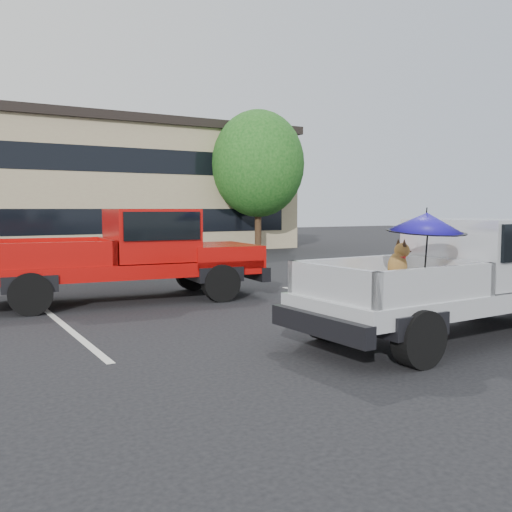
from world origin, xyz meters
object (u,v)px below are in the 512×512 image
Objects in this scene: red_pickup at (143,250)px; tree_right at (258,164)px; silver_pickup at (469,270)px; tree_back at (143,168)px.

tree_right is at bearing 55.47° from red_pickup.
silver_pickup is 6.99m from red_pickup.
silver_pickup is (-3.51, -25.69, -3.36)m from tree_back.
tree_back reaches higher than silver_pickup.
tree_back is 1.12× the size of red_pickup.
silver_pickup is at bearing -110.19° from tree_right.
tree_right reaches higher than red_pickup.
tree_right is 0.95× the size of tree_back.
silver_pickup reaches higher than red_pickup.
tree_right reaches higher than silver_pickup.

